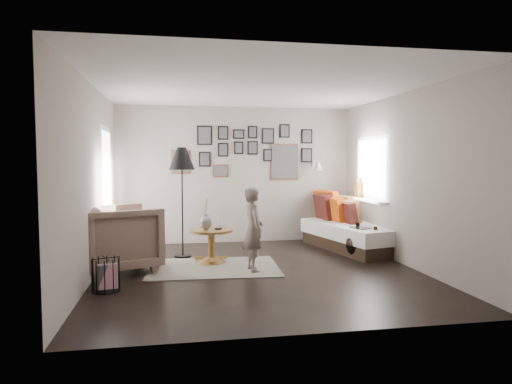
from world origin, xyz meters
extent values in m
plane|color=black|center=(0.00, 0.00, 0.00)|extent=(4.80, 4.80, 0.00)
plane|color=#9E948A|center=(0.00, 2.40, 1.30)|extent=(4.50, 0.00, 4.50)
plane|color=#9E948A|center=(0.00, -2.40, 1.30)|extent=(4.50, 0.00, 4.50)
plane|color=#9E948A|center=(-2.25, 0.00, 1.30)|extent=(0.00, 4.80, 4.80)
plane|color=#9E948A|center=(2.25, 0.00, 1.30)|extent=(0.00, 4.80, 4.80)
plane|color=white|center=(0.00, 0.00, 2.60)|extent=(4.80, 4.80, 0.00)
plane|color=white|center=(-2.23, 1.20, 1.05)|extent=(0.00, 2.14, 2.14)
plane|color=white|center=(-2.23, 1.20, 1.05)|extent=(0.00, 1.88, 1.88)
plane|color=white|center=(-2.23, 1.20, 1.05)|extent=(0.00, 1.93, 1.93)
plane|color=white|center=(2.23, 1.20, 1.45)|extent=(0.00, 1.30, 1.30)
plane|color=white|center=(2.23, 1.20, 1.45)|extent=(0.00, 1.14, 1.14)
cube|color=white|center=(2.17, 1.20, 0.88)|extent=(0.15, 1.32, 0.04)
cylinder|color=#8C4C14|center=(2.17, 1.55, 1.04)|extent=(0.10, 0.10, 0.28)
cylinder|color=#8C4C14|center=(2.17, 1.72, 1.01)|extent=(0.08, 0.08, 0.22)
cube|color=brown|center=(-1.05, 2.38, 1.55)|extent=(0.35, 0.03, 0.45)
cube|color=black|center=(-1.05, 2.37, 1.55)|extent=(0.30, 0.01, 0.40)
cube|color=black|center=(-0.60, 2.38, 2.05)|extent=(0.28, 0.03, 0.36)
cube|color=black|center=(-0.60, 2.37, 2.05)|extent=(0.23, 0.01, 0.31)
cube|color=black|center=(-0.60, 2.38, 1.60)|extent=(0.22, 0.03, 0.28)
cube|color=black|center=(-0.60, 2.37, 1.60)|extent=(0.17, 0.01, 0.23)
cube|color=black|center=(-0.25, 2.38, 2.10)|extent=(0.20, 0.03, 0.26)
cube|color=black|center=(-0.25, 2.37, 2.10)|extent=(0.15, 0.01, 0.21)
cube|color=black|center=(-0.25, 2.38, 1.78)|extent=(0.20, 0.03, 0.26)
cube|color=black|center=(-0.25, 2.37, 1.78)|extent=(0.15, 0.01, 0.21)
cube|color=black|center=(0.05, 2.38, 2.08)|extent=(0.22, 0.03, 0.18)
cube|color=black|center=(0.05, 2.37, 2.08)|extent=(0.17, 0.01, 0.13)
cube|color=black|center=(0.05, 2.38, 1.82)|extent=(0.18, 0.03, 0.24)
cube|color=black|center=(0.05, 2.37, 1.82)|extent=(0.13, 0.01, 0.19)
cube|color=black|center=(0.32, 2.38, 2.12)|extent=(0.18, 0.03, 0.24)
cube|color=black|center=(0.32, 2.37, 2.12)|extent=(0.13, 0.01, 0.19)
cube|color=black|center=(0.32, 2.38, 1.82)|extent=(0.20, 0.03, 0.26)
cube|color=black|center=(0.32, 2.37, 1.82)|extent=(0.15, 0.01, 0.21)
cube|color=black|center=(0.62, 2.38, 2.05)|extent=(0.24, 0.03, 0.30)
cube|color=black|center=(0.62, 2.37, 2.05)|extent=(0.19, 0.01, 0.25)
cube|color=black|center=(0.62, 2.38, 1.68)|extent=(0.18, 0.03, 0.24)
cube|color=black|center=(0.62, 2.37, 1.68)|extent=(0.13, 0.01, 0.19)
cube|color=brown|center=(0.95, 2.38, 1.55)|extent=(0.55, 0.03, 0.70)
cube|color=black|center=(0.95, 2.37, 1.55)|extent=(0.50, 0.01, 0.65)
cube|color=black|center=(0.95, 2.38, 2.15)|extent=(0.20, 0.03, 0.26)
cube|color=black|center=(0.95, 2.37, 2.15)|extent=(0.15, 0.01, 0.21)
cube|color=black|center=(1.40, 2.38, 2.05)|extent=(0.22, 0.03, 0.28)
cube|color=black|center=(1.40, 2.37, 2.05)|extent=(0.17, 0.01, 0.23)
cube|color=black|center=(1.40, 2.38, 1.68)|extent=(0.22, 0.03, 0.28)
cube|color=black|center=(1.40, 2.37, 1.68)|extent=(0.17, 0.01, 0.23)
cube|color=brown|center=(-0.30, 2.38, 1.38)|extent=(0.30, 0.03, 0.24)
cube|color=black|center=(-0.30, 2.37, 1.38)|extent=(0.25, 0.01, 0.19)
cube|color=white|center=(1.55, 2.37, 1.50)|extent=(0.06, 0.04, 0.10)
cylinder|color=white|center=(1.55, 2.25, 1.52)|extent=(0.02, 0.24, 0.02)
cone|color=white|center=(1.55, 2.12, 1.46)|extent=(0.18, 0.18, 0.14)
cube|color=beige|center=(-0.62, 0.31, 0.01)|extent=(1.95, 1.42, 0.01)
cone|color=brown|center=(-0.62, 0.65, 0.05)|extent=(0.49, 0.49, 0.09)
cylinder|color=brown|center=(-0.62, 0.65, 0.26)|extent=(0.10, 0.10, 0.38)
cylinder|color=brown|center=(-0.62, 0.65, 0.50)|extent=(0.66, 0.66, 0.04)
ellipsoid|color=black|center=(-0.70, 0.67, 0.63)|extent=(0.19, 0.19, 0.21)
cylinder|color=black|center=(-0.70, 0.67, 0.75)|extent=(0.06, 0.06, 0.04)
cylinder|color=black|center=(-0.51, 0.65, 0.53)|extent=(0.11, 0.11, 0.02)
cube|color=black|center=(1.89, 1.26, 0.11)|extent=(1.25, 2.10, 0.23)
cube|color=white|center=(1.89, 1.26, 0.34)|extent=(1.33, 2.17, 0.25)
cube|color=#CB460B|center=(1.91, 2.07, 0.72)|extent=(0.43, 0.62, 0.57)
cube|color=#3F1714|center=(1.76, 1.96, 0.69)|extent=(0.29, 0.54, 0.51)
cube|color=brown|center=(2.03, 1.80, 0.68)|extent=(0.45, 0.54, 0.49)
cube|color=#CB460B|center=(1.82, 1.66, 0.67)|extent=(0.29, 0.50, 0.47)
cube|color=brown|center=(1.99, 1.47, 0.65)|extent=(0.38, 0.48, 0.43)
cube|color=#3F1714|center=(1.89, 1.32, 0.64)|extent=(0.22, 0.41, 0.41)
cube|color=black|center=(1.84, 0.71, 0.47)|extent=(0.33, 0.37, 0.02)
imported|color=#72594D|center=(-1.96, 0.36, 0.47)|extent=(1.35, 1.34, 0.95)
cube|color=white|center=(-1.93, 0.41, 0.48)|extent=(0.56, 0.57, 0.19)
cylinder|color=black|center=(-1.05, 1.17, 0.01)|extent=(0.28, 0.28, 0.03)
cylinder|color=black|center=(-1.05, 1.17, 0.80)|extent=(0.02, 0.02, 1.59)
cone|color=black|center=(-1.05, 1.17, 1.61)|extent=(0.42, 0.42, 0.36)
cube|color=black|center=(-2.00, -0.64, 0.18)|extent=(0.23, 0.21, 0.31)
cube|color=white|center=(-1.97, -0.66, 0.18)|extent=(0.23, 0.12, 0.31)
ellipsoid|color=black|center=(1.75, 0.62, 0.22)|extent=(0.38, 0.38, 0.44)
cylinder|color=black|center=(1.75, 0.62, 0.51)|extent=(0.06, 0.06, 0.13)
ellipsoid|color=black|center=(2.00, 0.50, 0.19)|extent=(0.34, 0.34, 0.39)
cylinder|color=black|center=(2.00, 0.50, 0.45)|extent=(0.06, 0.06, 0.13)
imported|color=#6F5F57|center=(-0.08, 0.03, 0.60)|extent=(0.35, 0.48, 1.20)
camera|label=1|loc=(-1.17, -6.30, 1.58)|focal=32.00mm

